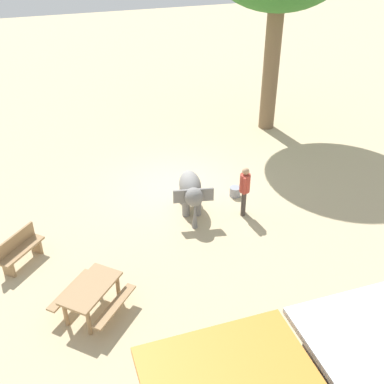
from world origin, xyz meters
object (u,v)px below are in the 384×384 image
(person_handler, at_px, (245,188))
(elephant, at_px, (191,190))
(picnic_table_near, at_px, (91,293))
(wooden_bench, at_px, (19,249))
(feed_bucket, at_px, (235,192))

(person_handler, bearing_deg, elephant, 6.22)
(person_handler, height_order, picnic_table_near, person_handler)
(elephant, height_order, picnic_table_near, elephant)
(elephant, xyz_separation_m, picnic_table_near, (3.51, 3.26, -0.20))
(elephant, height_order, person_handler, person_handler)
(wooden_bench, bearing_deg, picnic_table_near, 76.94)
(person_handler, bearing_deg, picnic_table_near, 56.46)
(picnic_table_near, bearing_deg, feed_bucket, 168.70)
(wooden_bench, relative_size, picnic_table_near, 0.61)
(elephant, distance_m, wooden_bench, 5.16)
(person_handler, relative_size, feed_bucket, 4.50)
(wooden_bench, bearing_deg, person_handler, 135.83)
(picnic_table_near, bearing_deg, wooden_bench, -103.39)
(elephant, relative_size, wooden_bench, 1.39)
(person_handler, bearing_deg, feed_bucket, -70.42)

